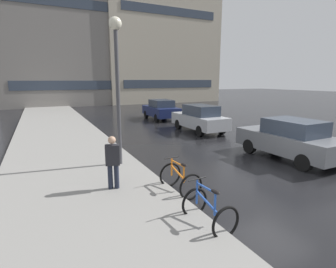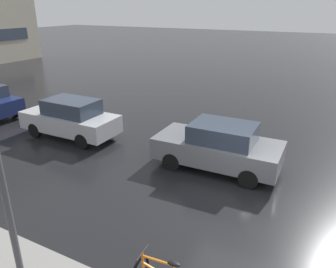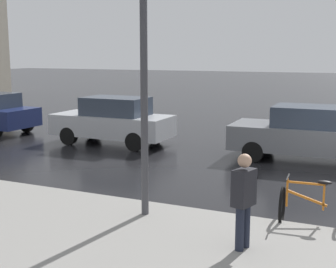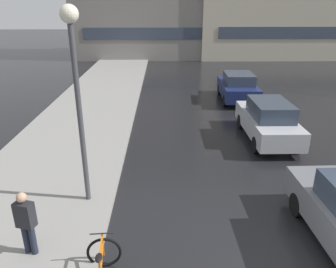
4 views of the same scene
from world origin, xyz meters
name	(u,v)px [view 4 (image 4 of 4)]	position (x,y,z in m)	size (l,w,h in m)	color
sidewalk_kerb	(83,123)	(-6.00, 10.00, 0.07)	(4.80, 60.00, 0.14)	gray
car_silver	(268,120)	(2.21, 7.95, 0.85)	(1.78, 4.33, 1.70)	#B2B5BA
car_navy	(238,87)	(2.24, 13.91, 0.82)	(2.08, 4.18, 1.64)	navy
pedestrian	(26,222)	(-5.16, 1.16, 0.96)	(0.45, 0.34, 1.70)	#1E2333
streetlamp	(75,74)	(-4.33, 3.33, 3.76)	(0.45, 0.45, 5.38)	#424247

